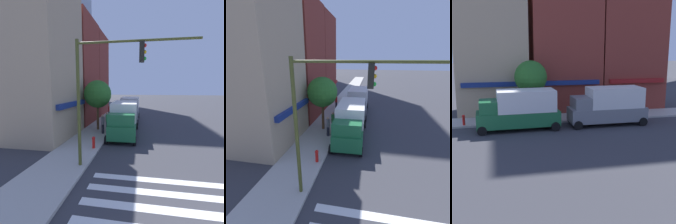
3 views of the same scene
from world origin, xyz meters
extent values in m
cube|color=silver|center=(3.07, 0.00, 0.00)|extent=(0.46, 10.80, 0.01)
cube|color=silver|center=(4.09, 0.00, 0.00)|extent=(0.46, 10.80, 0.01)
cube|color=tan|center=(9.90, 11.50, 6.45)|extent=(6.32, 5.00, 12.89)
cube|color=navy|center=(9.90, 8.85, 3.00)|extent=(5.37, 0.30, 0.40)
cube|color=maroon|center=(16.75, 11.50, 6.22)|extent=(6.48, 5.00, 12.44)
cube|color=navy|center=(16.75, 8.85, 3.00)|extent=(5.51, 0.30, 0.40)
cube|color=maroon|center=(23.34, 11.50, 6.17)|extent=(6.47, 5.00, 12.35)
cube|color=maroon|center=(23.34, 8.85, 3.00)|extent=(5.50, 0.30, 0.40)
cube|color=#939EAD|center=(54.09, 28.61, 29.30)|extent=(14.47, 13.23, 58.61)
cylinder|color=#474C1E|center=(4.80, 6.40, 3.40)|extent=(0.18, 0.18, 6.79)
cylinder|color=#474C1E|center=(4.80, 3.46, 6.59)|extent=(0.12, 5.88, 0.12)
cube|color=black|center=(4.80, 3.17, 6.07)|extent=(0.32, 0.24, 0.95)
sphere|color=red|center=(4.80, 3.04, 6.36)|extent=(0.18, 0.18, 0.18)
sphere|color=#EAAD14|center=(4.80, 3.04, 6.06)|extent=(0.18, 0.18, 0.18)
sphere|color=green|center=(4.80, 3.04, 5.76)|extent=(0.18, 0.18, 0.18)
cube|color=#1E6638|center=(11.66, 4.70, 0.89)|extent=(6.26, 2.37, 1.10)
cube|color=silver|center=(12.28, 4.70, 2.24)|extent=(4.40, 2.32, 1.60)
cube|color=#1E6638|center=(9.68, 4.70, 1.89)|extent=(1.79, 2.14, 0.90)
cylinder|color=black|center=(8.97, 5.80, 0.34)|extent=(0.68, 0.22, 0.68)
cylinder|color=black|center=(8.97, 3.60, 0.34)|extent=(0.68, 0.22, 0.68)
cylinder|color=black|center=(14.35, 5.80, 0.34)|extent=(0.68, 0.22, 0.68)
cylinder|color=black|center=(14.35, 3.60, 0.34)|extent=(0.68, 0.22, 0.68)
cube|color=slate|center=(18.79, 4.70, 0.89)|extent=(6.21, 2.22, 1.10)
cube|color=silver|center=(19.41, 4.70, 2.24)|extent=(4.35, 2.21, 1.60)
cube|color=slate|center=(16.81, 4.70, 1.89)|extent=(1.74, 2.09, 0.90)
cylinder|color=black|center=(16.10, 5.80, 0.34)|extent=(0.68, 0.22, 0.68)
cylinder|color=black|center=(16.10, 3.60, 0.34)|extent=(0.68, 0.22, 0.68)
cylinder|color=black|center=(21.48, 5.80, 0.34)|extent=(0.68, 0.22, 0.68)
cylinder|color=black|center=(21.48, 3.60, 0.34)|extent=(0.68, 0.22, 0.68)
cylinder|color=#23232D|center=(20.24, 7.70, 0.57)|extent=(0.26, 0.26, 0.85)
cylinder|color=red|center=(20.24, 7.70, 1.35)|extent=(0.32, 0.32, 0.70)
sphere|color=tan|center=(20.24, 7.70, 1.81)|extent=(0.22, 0.22, 0.22)
cylinder|color=#23232D|center=(11.51, 6.65, 0.57)|extent=(0.26, 0.26, 0.85)
cylinder|color=slate|center=(11.51, 6.65, 1.35)|extent=(0.32, 0.32, 0.70)
sphere|color=tan|center=(11.51, 6.65, 1.81)|extent=(0.22, 0.22, 0.22)
cylinder|color=#23232D|center=(12.85, 6.51, 0.57)|extent=(0.26, 0.26, 0.85)
cylinder|color=#2D7A3D|center=(12.85, 6.51, 1.35)|extent=(0.32, 0.32, 0.70)
sphere|color=tan|center=(12.85, 6.51, 1.81)|extent=(0.22, 0.22, 0.22)
cylinder|color=red|center=(7.51, 6.40, 0.47)|extent=(0.20, 0.20, 0.65)
sphere|color=red|center=(7.51, 6.40, 0.87)|extent=(0.24, 0.24, 0.24)
cylinder|color=brown|center=(13.00, 7.50, 1.46)|extent=(0.24, 0.24, 2.62)
sphere|color=#286623|center=(13.00, 7.50, 3.73)|extent=(2.75, 2.75, 2.75)
camera|label=1|loc=(-3.92, 3.09, 4.40)|focal=28.00mm
camera|label=2|loc=(-2.09, 3.11, 6.75)|focal=28.00mm
camera|label=3|loc=(9.93, -18.60, 6.33)|focal=50.00mm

